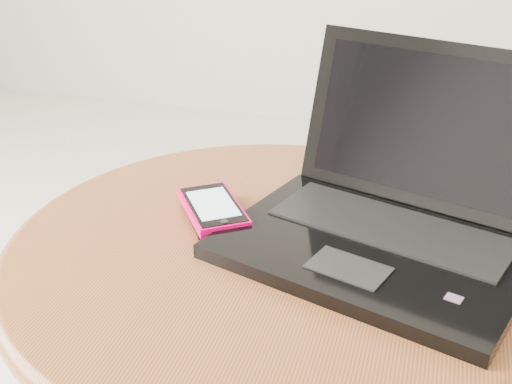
# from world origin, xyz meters

# --- Properties ---
(table) EXTENTS (0.69, 0.69, 0.55)m
(table) POSITION_xyz_m (0.01, 0.04, 0.43)
(table) COLOR #5E2C12
(table) RESTS_ON ground
(laptop) EXTENTS (0.44, 0.41, 0.23)m
(laptop) POSITION_xyz_m (0.16, 0.09, 0.59)
(laptop) COLOR black
(laptop) RESTS_ON table
(phone_black) EXTENTS (0.11, 0.13, 0.01)m
(phone_black) POSITION_xyz_m (-0.08, 0.09, 0.55)
(phone_black) COLOR black
(phone_black) RESTS_ON table
(phone_pink) EXTENTS (0.13, 0.14, 0.02)m
(phone_pink) POSITION_xyz_m (-0.08, 0.08, 0.57)
(phone_pink) COLOR #F4005E
(phone_pink) RESTS_ON phone_black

